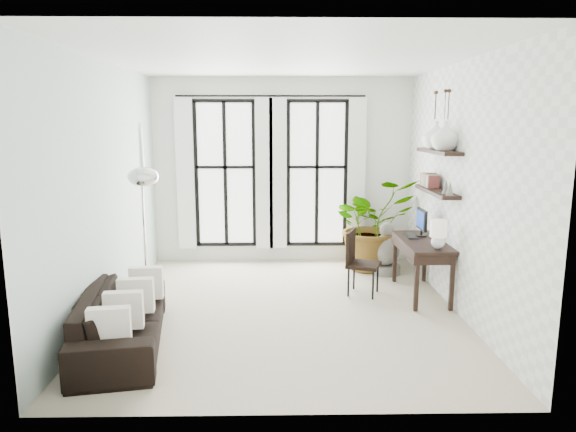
{
  "coord_description": "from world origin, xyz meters",
  "views": [
    {
      "loc": [
        -0.07,
        -6.47,
        2.44
      ],
      "look_at": [
        0.06,
        0.3,
        1.2
      ],
      "focal_mm": 32.0,
      "sensor_mm": 36.0,
      "label": 1
    }
  ],
  "objects_px": {
    "sofa": "(122,319)",
    "desk": "(423,245)",
    "buddha": "(386,252)",
    "arc_lamp": "(142,170)",
    "plant": "(372,224)",
    "desk_chair": "(358,258)"
  },
  "relations": [
    {
      "from": "desk",
      "to": "buddha",
      "type": "distance_m",
      "value": 1.23
    },
    {
      "from": "buddha",
      "to": "arc_lamp",
      "type": "bearing_deg",
      "value": -149.96
    },
    {
      "from": "sofa",
      "to": "plant",
      "type": "relative_size",
      "value": 1.37
    },
    {
      "from": "desk",
      "to": "desk_chair",
      "type": "distance_m",
      "value": 0.92
    },
    {
      "from": "plant",
      "to": "buddha",
      "type": "xyz_separation_m",
      "value": [
        0.19,
        -0.3,
        -0.41
      ]
    },
    {
      "from": "sofa",
      "to": "desk",
      "type": "distance_m",
      "value": 4.08
    },
    {
      "from": "sofa",
      "to": "desk",
      "type": "relative_size",
      "value": 1.55
    },
    {
      "from": "desk",
      "to": "arc_lamp",
      "type": "bearing_deg",
      "value": -167.41
    },
    {
      "from": "plant",
      "to": "desk_chair",
      "type": "height_order",
      "value": "plant"
    },
    {
      "from": "buddha",
      "to": "desk",
      "type": "bearing_deg",
      "value": -77.0
    },
    {
      "from": "plant",
      "to": "arc_lamp",
      "type": "distance_m",
      "value": 4.06
    },
    {
      "from": "plant",
      "to": "desk_chair",
      "type": "relative_size",
      "value": 1.67
    },
    {
      "from": "arc_lamp",
      "to": "sofa",
      "type": "bearing_deg",
      "value": -97.76
    },
    {
      "from": "buddha",
      "to": "plant",
      "type": "bearing_deg",
      "value": 121.93
    },
    {
      "from": "arc_lamp",
      "to": "buddha",
      "type": "height_order",
      "value": "arc_lamp"
    },
    {
      "from": "sofa",
      "to": "desk_chair",
      "type": "distance_m",
      "value": 3.34
    },
    {
      "from": "sofa",
      "to": "buddha",
      "type": "xyz_separation_m",
      "value": [
        3.48,
        2.7,
        0.05
      ]
    },
    {
      "from": "plant",
      "to": "buddha",
      "type": "height_order",
      "value": "plant"
    },
    {
      "from": "arc_lamp",
      "to": "plant",
      "type": "bearing_deg",
      "value": 35.29
    },
    {
      "from": "plant",
      "to": "buddha",
      "type": "relative_size",
      "value": 1.82
    },
    {
      "from": "sofa",
      "to": "arc_lamp",
      "type": "height_order",
      "value": "arc_lamp"
    },
    {
      "from": "desk_chair",
      "to": "plant",
      "type": "bearing_deg",
      "value": 92.84
    }
  ]
}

